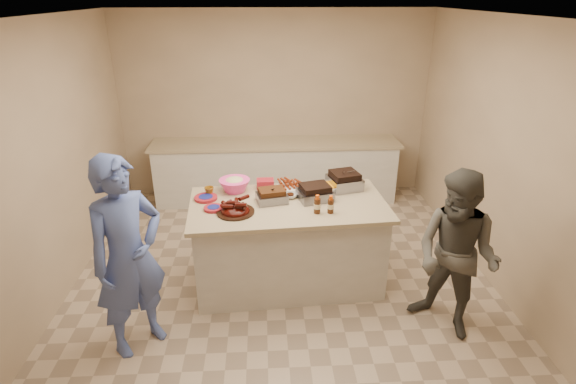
{
  "coord_description": "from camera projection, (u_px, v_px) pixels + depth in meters",
  "views": [
    {
      "loc": [
        -0.17,
        -4.04,
        2.89
      ],
      "look_at": [
        0.06,
        0.1,
        1.04
      ],
      "focal_mm": 28.0,
      "sensor_mm": 36.0,
      "label": 1
    }
  ],
  "objects": [
    {
      "name": "mustard_bottle",
      "position": [
        273.0,
        201.0,
        4.58
      ],
      "size": [
        0.05,
        0.05,
        0.13
      ],
      "primitive_type": "cylinder",
      "rotation": [
        0.0,
        0.0,
        0.07
      ],
      "color": "#DAAB00",
      "rests_on": "island"
    },
    {
      "name": "basket_stack",
      "position": [
        265.0,
        188.0,
        4.89
      ],
      "size": [
        0.19,
        0.14,
        0.09
      ],
      "primitive_type": "cube",
      "rotation": [
        0.0,
        0.0,
        0.01
      ],
      "color": "maroon",
      "rests_on": "island"
    },
    {
      "name": "plate_stack_large",
      "position": [
        206.0,
        199.0,
        4.62
      ],
      "size": [
        0.25,
        0.25,
        0.03
      ],
      "primitive_type": "cylinder",
      "rotation": [
        0.0,
        0.0,
        0.07
      ],
      "color": "maroon",
      "rests_on": "island"
    },
    {
      "name": "room",
      "position": [
        283.0,
        283.0,
        4.87
      ],
      "size": [
        4.5,
        5.0,
        2.7
      ],
      "primitive_type": null,
      "color": "tan",
      "rests_on": "ground"
    },
    {
      "name": "back_counter",
      "position": [
        276.0,
        171.0,
        6.69
      ],
      "size": [
        3.6,
        0.64,
        0.9
      ],
      "primitive_type": null,
      "color": "silver",
      "rests_on": "ground"
    },
    {
      "name": "bbq_bottle_b",
      "position": [
        330.0,
        213.0,
        4.33
      ],
      "size": [
        0.06,
        0.06,
        0.18
      ],
      "primitive_type": "cylinder",
      "rotation": [
        0.0,
        0.0,
        0.07
      ],
      "color": "#3B1C0C",
      "rests_on": "island"
    },
    {
      "name": "rib_platter",
      "position": [
        236.0,
        213.0,
        4.33
      ],
      "size": [
        0.41,
        0.41,
        0.15
      ],
      "primitive_type": null,
      "rotation": [
        0.0,
        0.0,
        -0.12
      ],
      "color": "#400904",
      "rests_on": "island"
    },
    {
      "name": "sausage_plate",
      "position": [
        290.0,
        187.0,
        4.91
      ],
      "size": [
        0.4,
        0.4,
        0.05
      ],
      "primitive_type": "cylinder",
      "rotation": [
        0.0,
        0.0,
        0.41
      ],
      "color": "silver",
      "rests_on": "island"
    },
    {
      "name": "bbq_bottle_a",
      "position": [
        317.0,
        213.0,
        4.33
      ],
      "size": [
        0.07,
        0.07,
        0.19
      ],
      "primitive_type": "cylinder",
      "rotation": [
        0.0,
        0.0,
        0.07
      ],
      "color": "#3B1C0C",
      "rests_on": "island"
    },
    {
      "name": "roasting_pan",
      "position": [
        344.0,
        188.0,
        4.88
      ],
      "size": [
        0.39,
        0.39,
        0.13
      ],
      "primitive_type": "cube",
      "rotation": [
        0.0,
        0.0,
        0.25
      ],
      "color": "gray",
      "rests_on": "island"
    },
    {
      "name": "sauce_bowl",
      "position": [
        290.0,
        198.0,
        4.65
      ],
      "size": [
        0.15,
        0.05,
        0.15
      ],
      "primitive_type": "imported",
      "rotation": [
        0.0,
        0.0,
        0.07
      ],
      "color": "silver",
      "rests_on": "island"
    },
    {
      "name": "coleslaw_bowl",
      "position": [
        235.0,
        191.0,
        4.81
      ],
      "size": [
        0.35,
        0.35,
        0.23
      ],
      "primitive_type": null,
      "rotation": [
        0.0,
        0.0,
        0.07
      ],
      "color": "#FB3F9F",
      "rests_on": "island"
    },
    {
      "name": "pulled_pork_tray",
      "position": [
        272.0,
        202.0,
        4.56
      ],
      "size": [
        0.34,
        0.28,
        0.09
      ],
      "primitive_type": "cube",
      "rotation": [
        0.0,
        0.0,
        0.21
      ],
      "color": "#47230F",
      "rests_on": "island"
    },
    {
      "name": "guest_gray",
      "position": [
        444.0,
        327.0,
        4.23
      ],
      "size": [
        1.68,
        1.59,
        0.59
      ],
      "primitive_type": "imported",
      "rotation": [
        0.0,
        0.0,
        -0.87
      ],
      "color": "#52504A",
      "rests_on": "ground"
    },
    {
      "name": "brisket_tray",
      "position": [
        315.0,
        199.0,
        4.62
      ],
      "size": [
        0.39,
        0.35,
        0.1
      ],
      "primitive_type": "cube",
      "rotation": [
        0.0,
        0.0,
        0.25
      ],
      "color": "black",
      "rests_on": "island"
    },
    {
      "name": "mac_cheese_dish",
      "position": [
        335.0,
        190.0,
        4.84
      ],
      "size": [
        0.34,
        0.29,
        0.08
      ],
      "primitive_type": "cube",
      "rotation": [
        0.0,
        0.0,
        0.28
      ],
      "color": "orange",
      "rests_on": "island"
    },
    {
      "name": "island",
      "position": [
        288.0,
        280.0,
        4.92
      ],
      "size": [
        2.05,
        1.17,
        0.94
      ],
      "primitive_type": null,
      "rotation": [
        0.0,
        0.0,
        0.07
      ],
      "color": "silver",
      "rests_on": "ground"
    },
    {
      "name": "guest_blue",
      "position": [
        143.0,
        341.0,
        4.06
      ],
      "size": [
        1.7,
        1.73,
        0.43
      ],
      "primitive_type": "imported",
      "rotation": [
        0.0,
        0.0,
        0.77
      ],
      "color": "#4C62B1",
      "rests_on": "ground"
    },
    {
      "name": "plastic_cup",
      "position": [
        210.0,
        195.0,
        4.71
      ],
      "size": [
        0.1,
        0.1,
        0.1
      ],
      "primitive_type": "imported",
      "rotation": [
        0.0,
        0.0,
        0.07
      ],
      "color": "#8B5912",
      "rests_on": "island"
    },
    {
      "name": "plate_stack_small",
      "position": [
        214.0,
        209.0,
        4.4
      ],
      "size": [
        0.21,
        0.21,
        0.03
      ],
      "primitive_type": "cylinder",
      "rotation": [
        0.0,
        0.0,
        0.07
      ],
      "color": "maroon",
      "rests_on": "island"
    }
  ]
}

